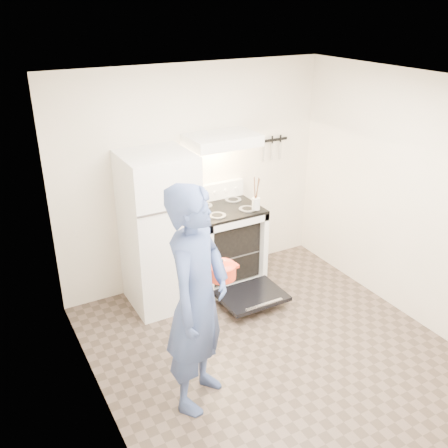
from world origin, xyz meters
The scene contains 15 objects.
floor centered at (0.00, 0.00, 0.00)m, with size 3.60×3.60×0.00m, color brown.
back_wall centered at (0.00, 1.80, 1.25)m, with size 3.20×0.02×2.50m, color white.
refrigerator centered at (-0.58, 1.45, 0.85)m, with size 0.70×0.70×1.70m, color white.
stove_body centered at (0.23, 1.48, 0.46)m, with size 0.76×0.65×0.92m, color white.
cooktop centered at (0.23, 1.48, 0.94)m, with size 0.76×0.65×0.03m, color black.
backsplash centered at (0.23, 1.76, 1.05)m, with size 0.76×0.07×0.20m, color white.
oven_door centered at (0.23, 0.88, 0.12)m, with size 0.70×0.54×0.04m, color black.
oven_rack centered at (0.23, 1.48, 0.44)m, with size 0.60×0.52×0.01m, color gray.
range_hood centered at (0.23, 1.55, 1.71)m, with size 0.76×0.50×0.12m, color white.
knife_strip centered at (1.05, 1.79, 1.55)m, with size 0.40×0.02×0.03m, color black.
pizza_stone centered at (0.25, 1.57, 0.45)m, with size 0.36×0.36×0.02m, color #7F5F49.
tea_kettle centered at (0.00, 1.70, 1.07)m, with size 0.20×0.17×0.25m, color #BBBABF, non-canonical shape.
utensil_jar centered at (0.47, 1.22, 1.05)m, with size 0.09×0.09×0.13m, color silver.
person centered at (-0.88, -0.08, 0.96)m, with size 0.70×0.46×1.92m, color navy.
dutch_oven centered at (-0.52, 0.19, 0.98)m, with size 0.32×0.25×0.22m, color red, non-canonical shape.
Camera 1 is at (-2.28, -3.05, 3.10)m, focal length 40.00 mm.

